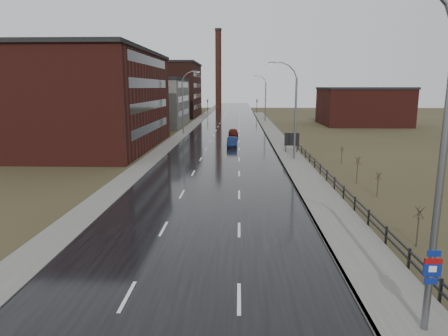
# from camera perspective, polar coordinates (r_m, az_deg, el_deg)

# --- Properties ---
(road) EXTENTS (14.00, 300.00, 0.06)m
(road) POSITION_cam_1_polar(r_m,az_deg,el_deg) (71.40, 0.33, 4.66)
(road) COLOR black
(road) RESTS_ON ground
(sidewalk_right) EXTENTS (3.20, 180.00, 0.18)m
(sidewalk_right) POSITION_cam_1_polar(r_m,az_deg,el_deg) (47.06, 9.87, 1.01)
(sidewalk_right) COLOR #595651
(sidewalk_right) RESTS_ON ground
(curb_right) EXTENTS (0.16, 180.00, 0.18)m
(curb_right) POSITION_cam_1_polar(r_m,az_deg,el_deg) (46.88, 8.03, 1.03)
(curb_right) COLOR slate
(curb_right) RESTS_ON ground
(sidewalk_left) EXTENTS (2.40, 260.00, 0.12)m
(sidewalk_left) POSITION_cam_1_polar(r_m,az_deg,el_deg) (72.12, -6.22, 4.69)
(sidewalk_left) COLOR #595651
(sidewalk_left) RESTS_ON ground
(warehouse_near) EXTENTS (22.44, 28.56, 13.50)m
(warehouse_near) POSITION_cam_1_polar(r_m,az_deg,el_deg) (60.53, -20.70, 9.10)
(warehouse_near) COLOR #471914
(warehouse_near) RESTS_ON ground
(warehouse_mid) EXTENTS (16.32, 20.40, 10.50)m
(warehouse_mid) POSITION_cam_1_polar(r_m,az_deg,el_deg) (91.19, -10.82, 9.24)
(warehouse_mid) COLOR slate
(warehouse_mid) RESTS_ON ground
(warehouse_far) EXTENTS (26.52, 24.48, 15.50)m
(warehouse_far) POSITION_cam_1_polar(r_m,az_deg,el_deg) (121.51, -10.03, 10.96)
(warehouse_far) COLOR #331611
(warehouse_far) RESTS_ON ground
(building_right) EXTENTS (18.36, 16.32, 8.50)m
(building_right) POSITION_cam_1_polar(r_m,az_deg,el_deg) (97.10, 19.15, 8.35)
(building_right) COLOR #471914
(building_right) RESTS_ON ground
(smokestack) EXTENTS (2.70, 2.70, 30.70)m
(smokestack) POSITION_cam_1_polar(r_m,az_deg,el_deg) (161.22, -0.81, 13.97)
(smokestack) COLOR #331611
(smokestack) RESTS_ON ground
(streetlight_main) EXTENTS (3.91, 0.29, 12.11)m
(streetlight_main) POSITION_cam_1_polar(r_m,az_deg,el_deg) (14.49, 27.56, 0.46)
(streetlight_main) COLOR slate
(streetlight_main) RESTS_ON ground
(streetlight_right_mid) EXTENTS (3.36, 0.28, 11.35)m
(streetlight_right_mid) POSITION_cam_1_polar(r_m,az_deg,el_deg) (47.35, 9.83, 8.09)
(streetlight_right_mid) COLOR slate
(streetlight_right_mid) RESTS_ON ground
(streetlight_left) EXTENTS (3.36, 0.28, 11.35)m
(streetlight_left) POSITION_cam_1_polar(r_m,az_deg,el_deg) (73.58, -5.70, 9.35)
(streetlight_left) COLOR slate
(streetlight_left) RESTS_ON ground
(streetlight_right_far) EXTENTS (3.36, 0.28, 11.35)m
(streetlight_right_far) POSITION_cam_1_polar(r_m,az_deg,el_deg) (101.09, 5.78, 9.91)
(streetlight_right_far) COLOR slate
(streetlight_right_far) RESTS_ON ground
(guardrail) EXTENTS (0.10, 53.05, 1.10)m
(guardrail) POSITION_cam_1_polar(r_m,az_deg,el_deg) (31.25, 17.04, -3.47)
(guardrail) COLOR black
(guardrail) RESTS_ON ground
(shrub_c) EXTENTS (0.54, 0.57, 2.27)m
(shrub_c) POSITION_cam_1_polar(r_m,az_deg,el_deg) (24.05, 25.99, -7.38)
(shrub_c) COLOR #382D23
(shrub_c) RESTS_ON ground
(shrub_d) EXTENTS (0.48, 0.50, 2.00)m
(shrub_d) POSITION_cam_1_polar(r_m,az_deg,el_deg) (33.57, 21.12, -2.12)
(shrub_d) COLOR #382D23
(shrub_d) RESTS_ON ground
(shrub_e) EXTENTS (0.58, 0.61, 2.45)m
(shrub_e) POSITION_cam_1_polar(r_m,az_deg,el_deg) (37.59, 18.51, -0.16)
(shrub_e) COLOR #382D23
(shrub_e) RESTS_ON ground
(shrub_f) EXTENTS (0.47, 0.50, 1.97)m
(shrub_f) POSITION_cam_1_polar(r_m,az_deg,el_deg) (46.79, 16.47, 1.84)
(shrub_f) COLOR #382D23
(shrub_f) RESTS_ON ground
(billboard) EXTENTS (1.91, 0.17, 2.70)m
(billboard) POSITION_cam_1_polar(r_m,az_deg,el_deg) (52.50, 9.65, 3.96)
(billboard) COLOR black
(billboard) RESTS_ON ground
(traffic_light_left) EXTENTS (0.58, 2.73, 5.30)m
(traffic_light_left) POSITION_cam_1_polar(r_m,az_deg,el_deg) (131.32, -2.36, 9.77)
(traffic_light_left) COLOR black
(traffic_light_left) RESTS_ON ground
(traffic_light_right) EXTENTS (0.58, 2.73, 5.30)m
(traffic_light_right) POSITION_cam_1_polar(r_m,az_deg,el_deg) (131.05, 4.73, 9.73)
(traffic_light_right) COLOR black
(traffic_light_right) RESTS_ON ground
(car_near) EXTENTS (1.47, 4.15, 1.37)m
(car_near) POSITION_cam_1_polar(r_m,az_deg,el_deg) (57.61, 1.18, 3.68)
(car_near) COLOR #0C183D
(car_near) RESTS_ON ground
(car_far) EXTENTS (1.88, 4.14, 1.38)m
(car_far) POSITION_cam_1_polar(r_m,az_deg,el_deg) (70.66, 1.34, 5.13)
(car_far) COLOR #50110D
(car_far) RESTS_ON ground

